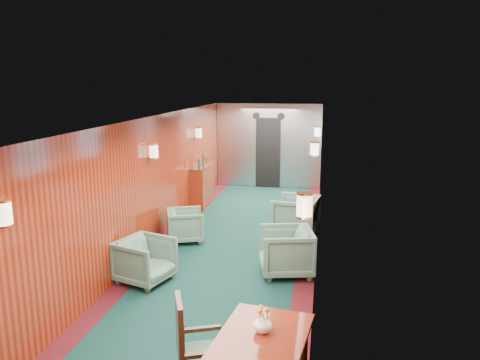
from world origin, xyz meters
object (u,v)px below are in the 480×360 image
(armchair_right_far, at_px, (295,215))
(side_chair, at_px, (193,345))
(armchair_right_near, at_px, (286,251))
(dining_table, at_px, (262,350))
(armchair_left_far, at_px, (186,225))
(credenza, at_px, (202,185))
(armchair_left_near, at_px, (145,260))

(armchair_right_far, bearing_deg, side_chair, 2.94)
(armchair_right_near, xyz_separation_m, armchair_right_far, (0.02, 2.00, 0.02))
(dining_table, bearing_deg, armchair_left_far, 122.25)
(credenza, xyz_separation_m, armchair_right_near, (2.38, -3.78, -0.13))
(credenza, distance_m, armchair_right_near, 4.47)
(side_chair, xyz_separation_m, armchair_left_far, (-1.41, 4.39, -0.26))
(credenza, height_order, armchair_left_far, credenza)
(side_chair, bearing_deg, armchair_left_far, 85.78)
(dining_table, height_order, armchair_right_near, dining_table)
(side_chair, bearing_deg, dining_table, -33.75)
(dining_table, distance_m, armchair_right_near, 3.32)
(dining_table, height_order, side_chair, side_chair)
(armchair_right_near, bearing_deg, armchair_right_far, 166.49)
(side_chair, relative_size, armchair_right_near, 1.28)
(armchair_left_far, bearing_deg, armchair_left_near, 156.94)
(armchair_left_near, relative_size, armchair_right_far, 0.87)
(side_chair, distance_m, armchair_right_near, 3.23)
(dining_table, distance_m, armchair_left_near, 3.40)
(armchair_left_near, relative_size, armchair_right_near, 0.91)
(armchair_left_far, relative_size, armchair_right_far, 0.79)
(armchair_left_far, height_order, armchair_right_far, armchair_right_far)
(armchair_left_near, bearing_deg, side_chair, -131.53)
(armchair_left_near, xyz_separation_m, armchair_right_far, (2.11, 2.69, 0.05))
(armchair_left_near, bearing_deg, armchair_left_far, 15.83)
(armchair_left_near, bearing_deg, armchair_right_far, -20.33)
(armchair_left_far, bearing_deg, armchair_right_near, -142.17)
(armchair_right_near, bearing_deg, armchair_left_far, -133.90)
(dining_table, relative_size, armchair_right_far, 1.37)
(dining_table, distance_m, credenza, 7.50)
(dining_table, distance_m, armchair_left_far, 4.99)
(armchair_left_far, xyz_separation_m, armchair_right_far, (2.05, 0.78, 0.08))
(armchair_left_near, height_order, armchair_left_far, armchair_left_near)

